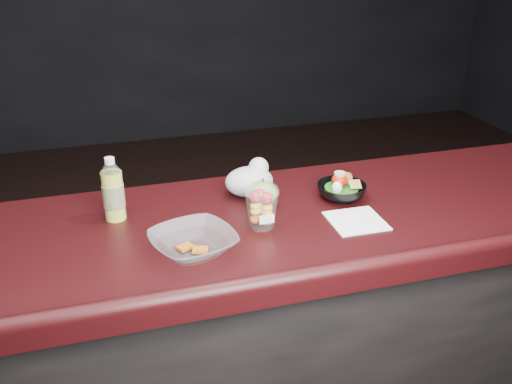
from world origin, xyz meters
TOP-DOWN VIEW (x-y plane):
  - counter at (0.00, 0.30)m, footprint 4.06×0.71m
  - lemonade_bottle at (-0.33, 0.44)m, footprint 0.07×0.07m
  - fruit_cup at (0.08, 0.26)m, footprint 0.10×0.10m
  - green_apple at (0.12, 0.39)m, footprint 0.09×0.09m
  - plastic_bag at (0.11, 0.49)m, footprint 0.16×0.13m
  - snack_bowl at (0.38, 0.37)m, footprint 0.19×0.19m
  - takeout_bowl at (-0.14, 0.18)m, footprint 0.28×0.28m
  - paper_napkin at (0.36, 0.21)m, footprint 0.16×0.16m

SIDE VIEW (x-z plane):
  - counter at x=0.00m, z-range 0.00..1.02m
  - paper_napkin at x=0.36m, z-range 1.02..1.02m
  - takeout_bowl at x=-0.14m, z-range 1.02..1.08m
  - snack_bowl at x=0.38m, z-range 1.01..1.09m
  - green_apple at x=0.12m, z-range 1.01..1.11m
  - plastic_bag at x=0.11m, z-range 1.01..1.13m
  - fruit_cup at x=0.08m, z-range 1.02..1.16m
  - lemonade_bottle at x=-0.33m, z-range 1.00..1.20m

